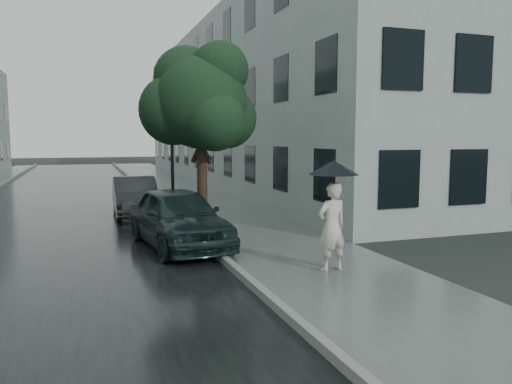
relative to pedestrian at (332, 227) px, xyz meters
name	(u,v)px	position (x,y,z in m)	size (l,w,h in m)	color
ground	(306,265)	(-0.28, 0.60, -0.90)	(120.00, 120.00, 0.00)	black
sidewalk	(196,198)	(-0.03, 12.60, -0.89)	(3.50, 60.00, 0.01)	slate
kerb_near	(153,198)	(-1.86, 12.60, -0.82)	(0.15, 60.00, 0.15)	slate
asphalt_road	(66,204)	(-5.36, 12.60, -0.90)	(6.85, 60.00, 0.00)	black
building_near	(253,106)	(5.19, 20.10, 3.60)	(7.02, 36.00, 9.00)	#909D98
pedestrian	(332,227)	(0.00, 0.00, 0.00)	(0.65, 0.43, 1.78)	beige
umbrella	(334,168)	(0.01, -0.02, 1.18)	(1.16, 1.16, 1.33)	black
street_tree	(200,102)	(-1.73, 3.95, 2.67)	(3.08, 2.80, 5.08)	#332619
lamp_post	(168,137)	(-1.59, 10.17, 1.76)	(0.84, 0.41, 4.62)	black
car_near	(178,217)	(-2.48, 3.21, -0.17)	(1.72, 4.26, 1.45)	black
car_far	(135,196)	(-2.99, 8.66, -0.24)	(1.39, 3.97, 1.31)	#272B2D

